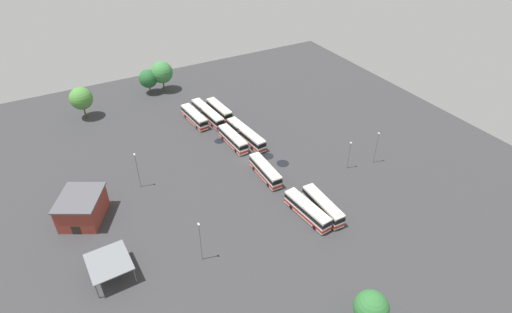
# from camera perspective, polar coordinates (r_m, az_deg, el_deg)

# --- Properties ---
(ground_plane) EXTENTS (128.38, 128.38, 0.00)m
(ground_plane) POSITION_cam_1_polar(r_m,az_deg,el_deg) (103.82, -0.97, -0.50)
(ground_plane) COLOR #333335
(bus_row0_slot0) EXTENTS (12.20, 3.50, 3.49)m
(bus_row0_slot0) POSITION_cam_1_polar(r_m,az_deg,el_deg) (119.96, -8.53, 5.46)
(bus_row0_slot0) COLOR silver
(bus_row0_slot0) RESTS_ON ground_plane
(bus_row0_slot1) EXTENTS (15.64, 3.81, 3.49)m
(bus_row0_slot1) POSITION_cam_1_polar(r_m,az_deg,el_deg) (121.24, -6.73, 5.96)
(bus_row0_slot1) COLOR silver
(bus_row0_slot1) RESTS_ON ground_plane
(bus_row0_slot2) EXTENTS (11.60, 3.32, 3.49)m
(bus_row0_slot2) POSITION_cam_1_polar(r_m,az_deg,el_deg) (122.71, -5.11, 6.44)
(bus_row0_slot2) COLOR silver
(bus_row0_slot2) RESTS_ON ground_plane
(bus_row1_slot1) EXTENTS (11.81, 3.03, 3.49)m
(bus_row1_slot1) POSITION_cam_1_polar(r_m,az_deg,el_deg) (108.74, -3.21, 2.44)
(bus_row1_slot1) COLOR silver
(bus_row1_slot1) RESTS_ON ground_plane
(bus_row1_slot2) EXTENTS (15.65, 3.92, 3.49)m
(bus_row1_slot2) POSITION_cam_1_polar(r_m,az_deg,el_deg) (110.56, -1.43, 3.10)
(bus_row1_slot2) COLOR silver
(bus_row1_slot2) RESTS_ON ground_plane
(bus_row2_slot1) EXTENTS (11.70, 2.82, 3.49)m
(bus_row2_slot1) POSITION_cam_1_polar(r_m,az_deg,el_deg) (97.24, 1.29, -1.96)
(bus_row2_slot1) COLOR silver
(bus_row2_slot1) RESTS_ON ground_plane
(bus_row3_slot1) EXTENTS (12.44, 3.77, 3.49)m
(bus_row3_slot1) POSITION_cam_1_polar(r_m,az_deg,el_deg) (87.34, 7.11, -7.37)
(bus_row3_slot1) COLOR silver
(bus_row3_slot1) RESTS_ON ground_plane
(bus_row3_slot2) EXTENTS (11.92, 2.75, 3.49)m
(bus_row3_slot2) POSITION_cam_1_polar(r_m,az_deg,el_deg) (88.81, 9.23, -6.75)
(bus_row3_slot2) COLOR silver
(bus_row3_slot2) RESTS_ON ground_plane
(depot_building) EXTENTS (12.62, 12.00, 5.83)m
(depot_building) POSITION_cam_1_polar(r_m,az_deg,el_deg) (92.84, -22.95, -6.55)
(depot_building) COLOR maroon
(depot_building) RESTS_ON ground_plane
(maintenance_shelter) EXTENTS (8.17, 7.44, 3.69)m
(maintenance_shelter) POSITION_cam_1_polar(r_m,az_deg,el_deg) (79.25, -19.72, -13.60)
(maintenance_shelter) COLOR slate
(maintenance_shelter) RESTS_ON ground_plane
(lamp_post_far_corner) EXTENTS (0.56, 0.28, 7.46)m
(lamp_post_far_corner) POSITION_cam_1_polar(r_m,az_deg,el_deg) (101.22, 12.77, 0.33)
(lamp_post_far_corner) COLOR slate
(lamp_post_far_corner) RESTS_ON ground_plane
(lamp_post_by_building) EXTENTS (0.56, 0.28, 9.12)m
(lamp_post_by_building) POSITION_cam_1_polar(r_m,az_deg,el_deg) (96.16, -16.09, -1.71)
(lamp_post_by_building) COLOR slate
(lamp_post_by_building) RESTS_ON ground_plane
(lamp_post_near_entrance) EXTENTS (0.56, 0.28, 8.65)m
(lamp_post_near_entrance) POSITION_cam_1_polar(r_m,az_deg,el_deg) (104.53, 16.31, 1.33)
(lamp_post_near_entrance) COLOR slate
(lamp_post_near_entrance) RESTS_ON ground_plane
(lamp_post_mid_lot) EXTENTS (0.56, 0.28, 9.17)m
(lamp_post_mid_lot) POSITION_cam_1_polar(r_m,az_deg,el_deg) (76.92, -7.71, -11.44)
(lamp_post_mid_lot) COLOR slate
(lamp_post_mid_lot) RESTS_ON ground_plane
(tree_northwest) EXTENTS (6.49, 6.49, 9.50)m
(tree_northwest) POSITION_cam_1_polar(r_m,az_deg,el_deg) (129.23, -23.05, 7.41)
(tree_northwest) COLOR brown
(tree_northwest) RESTS_ON ground_plane
(tree_south_edge) EXTENTS (7.01, 7.01, 9.93)m
(tree_south_edge) POSITION_cam_1_polar(r_m,az_deg,el_deg) (138.64, -12.90, 11.29)
(tree_south_edge) COLOR brown
(tree_south_edge) RESTS_ON ground_plane
(tree_west_edge) EXTENTS (5.52, 5.52, 8.02)m
(tree_west_edge) POSITION_cam_1_polar(r_m,az_deg,el_deg) (69.42, 15.65, -19.53)
(tree_west_edge) COLOR brown
(tree_west_edge) RESTS_ON ground_plane
(tree_northeast) EXTENTS (5.86, 5.86, 7.99)m
(tree_northeast) POSITION_cam_1_polar(r_m,az_deg,el_deg) (138.51, -14.70, 10.38)
(tree_northeast) COLOR brown
(tree_northeast) RESTS_ON ground_plane
(puddle_between_rows) EXTENTS (3.08, 3.08, 0.01)m
(puddle_between_rows) POSITION_cam_1_polar(r_m,az_deg,el_deg) (105.22, 1.62, 0.04)
(puddle_between_rows) COLOR black
(puddle_between_rows) RESTS_ON ground_plane
(puddle_back_corner) EXTENTS (3.13, 3.13, 0.01)m
(puddle_back_corner) POSITION_cam_1_polar(r_m,az_deg,el_deg) (102.86, 3.73, -0.96)
(puddle_back_corner) COLOR black
(puddle_back_corner) RESTS_ON ground_plane
(puddle_centre_drain) EXTENTS (2.73, 2.73, 0.01)m
(puddle_centre_drain) POSITION_cam_1_polar(r_m,az_deg,el_deg) (111.51, -5.09, 2.14)
(puddle_centre_drain) COLOR black
(puddle_centre_drain) RESTS_ON ground_plane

